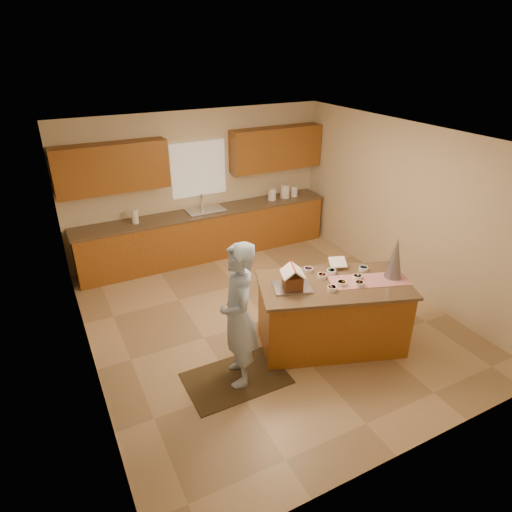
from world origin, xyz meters
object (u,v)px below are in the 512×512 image
object	(u,v)px
tinsel_tree	(395,258)
gingerbread_house	(293,279)
island_base	(332,315)
boy	(239,316)

from	to	relation	value
tinsel_tree	gingerbread_house	xyz separation A→B (m)	(-1.34, 0.36, -0.15)
island_base	tinsel_tree	distance (m)	1.13
island_base	gingerbread_house	xyz separation A→B (m)	(-0.56, 0.14, 0.63)
island_base	boy	bearing A→B (deg)	-157.73
island_base	boy	world-z (taller)	boy
tinsel_tree	island_base	bearing A→B (deg)	164.26
island_base	boy	distance (m)	1.49
island_base	tinsel_tree	size ratio (longest dim) A/B	3.27
island_base	gingerbread_house	world-z (taller)	gingerbread_house
boy	gingerbread_house	xyz separation A→B (m)	(0.86, 0.21, 0.17)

